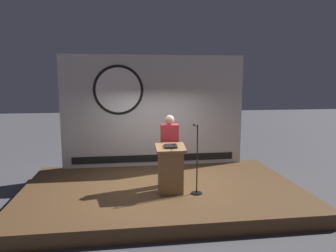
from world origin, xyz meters
TOP-DOWN VIEW (x-y plane):
  - ground_plane at (0.00, 0.00)m, footprint 40.00×40.00m
  - stage_platform at (0.00, 0.00)m, footprint 6.40×4.00m
  - banner_display at (-0.03, 1.85)m, footprint 5.20×0.12m
  - podium at (0.14, -0.43)m, footprint 0.64×0.50m
  - speaker_person at (0.19, 0.05)m, footprint 0.40×0.26m
  - microphone_stand at (0.70, -0.54)m, footprint 0.24×0.50m

SIDE VIEW (x-z plane):
  - ground_plane at x=0.00m, z-range 0.00..0.00m
  - stage_platform at x=0.00m, z-range 0.00..0.30m
  - podium at x=0.14m, z-range 0.29..1.38m
  - microphone_stand at x=0.70m, z-range 0.07..1.61m
  - speaker_person at x=0.19m, z-range 0.32..2.00m
  - banner_display at x=-0.03m, z-range 0.31..3.47m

